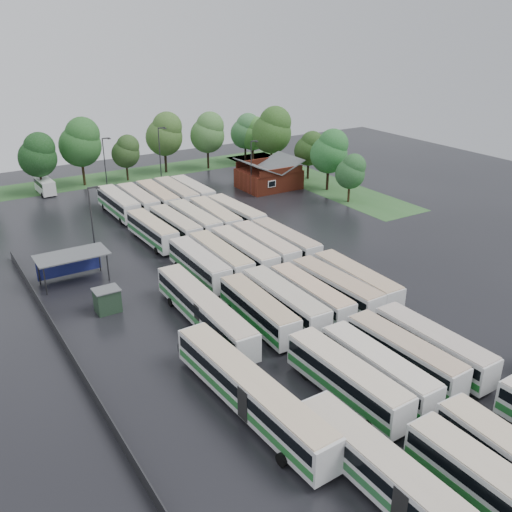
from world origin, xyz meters
TOP-DOWN VIEW (x-y plane):
  - ground at (0.00, 0.00)m, footprint 160.00×160.00m
  - brick_building at (24.00, 42.77)m, footprint 10.07×8.60m
  - wash_shed at (-17.20, 22.02)m, footprint 8.20×4.20m
  - utility_hut at (-16.20, 12.60)m, footprint 2.70×2.20m
  - grass_strip_north at (2.00, 64.80)m, footprint 80.00×10.00m
  - grass_strip_east at (34.00, 42.80)m, footprint 10.00×50.00m
  - west_fence at (-22.20, 8.00)m, footprint 0.10×50.00m
  - bus_r0c0 at (-4.44, -26.18)m, footprint 2.92×12.38m
  - bus_r1c0 at (-4.55, -12.33)m, footprint 3.03×12.59m
  - bus_r1c1 at (-1.33, -12.55)m, footprint 2.65×12.03m
  - bus_r1c2 at (2.16, -12.10)m, footprint 3.00×12.08m
  - bus_r1c3 at (5.35, -12.50)m, footprint 2.83×12.23m
  - bus_r2c0 at (-4.33, 1.48)m, footprint 3.04×12.22m
  - bus_r2c1 at (-1.22, 1.39)m, footprint 2.84×12.67m
  - bus_r2c2 at (2.03, 1.21)m, footprint 2.64×12.01m
  - bus_r2c3 at (5.28, 1.06)m, footprint 3.06×12.49m
  - bus_r2c4 at (8.26, 1.14)m, footprint 2.89×12.53m
  - bus_r3c0 at (-4.24, 14.76)m, footprint 2.80×12.18m
  - bus_r3c1 at (-1.30, 14.89)m, footprint 2.94×12.56m
  - bus_r3c2 at (2.01, 14.88)m, footprint 2.82×12.71m
  - bus_r3c3 at (5.18, 15.05)m, footprint 2.88×12.70m
  - bus_r3c4 at (8.37, 15.05)m, footprint 2.78×12.43m
  - bus_r4c0 at (-4.51, 28.43)m, footprint 2.84×12.06m
  - bus_r4c1 at (-1.07, 28.41)m, footprint 2.77×12.11m
  - bus_r4c2 at (2.06, 28.70)m, footprint 2.69×12.51m
  - bus_r4c3 at (5.24, 28.43)m, footprint 3.22×12.66m
  - bus_r4c4 at (8.56, 28.16)m, footprint 3.11×12.57m
  - bus_r5c0 at (-4.38, 42.27)m, footprint 2.76×12.61m
  - bus_r5c1 at (-1.23, 42.01)m, footprint 2.73×12.40m
  - bus_r5c2 at (1.98, 41.76)m, footprint 3.05×12.73m
  - bus_r5c3 at (5.29, 41.88)m, footprint 2.93×12.74m
  - bus_r5c4 at (8.37, 42.22)m, footprint 2.59×12.12m
  - artic_bus_west_a at (-9.19, -23.20)m, footprint 2.86×18.21m
  - artic_bus_west_b at (-8.94, 4.31)m, footprint 2.94×18.14m
  - artic_bus_west_c at (-12.15, -9.75)m, footprint 3.55×19.00m
  - minibus at (-11.33, 60.65)m, footprint 2.43×6.08m
  - tree_north_1 at (-11.63, 60.84)m, footprint 6.53×6.53m
  - tree_north_2 at (-3.73, 62.23)m, footprint 7.55×7.55m
  - tree_north_3 at (4.22, 61.26)m, footprint 5.24×5.24m
  - tree_north_4 at (12.91, 62.87)m, footprint 7.22×7.22m
  - tree_north_5 at (21.50, 61.18)m, footprint 6.93×6.93m
  - tree_north_6 at (30.71, 61.71)m, footprint 6.25×6.25m
  - tree_east_0 at (30.96, 28.52)m, footprint 4.95×4.95m
  - tree_east_1 at (32.47, 36.05)m, footprint 6.60×6.60m
  - tree_east_2 at (34.04, 43.97)m, footprint 5.52×5.52m
  - tree_east_3 at (31.34, 52.61)m, footprint 7.77×7.77m
  - tree_east_4 at (31.73, 60.29)m, footprint 5.89×5.88m
  - lamp_post_ne at (19.20, 40.84)m, footprint 1.45×0.28m
  - lamp_post_nw at (-13.07, 26.08)m, footprint 1.52×0.30m
  - lamp_post_back_w at (-2.27, 53.69)m, footprint 1.54×0.30m
  - lamp_post_back_e at (8.23, 54.53)m, footprint 1.63×0.32m
  - puddle_0 at (-2.40, -17.78)m, footprint 5.61×5.61m
  - puddle_2 at (-9.85, 0.76)m, footprint 6.93×6.93m
  - puddle_3 at (4.37, 0.06)m, footprint 4.06×4.06m

SIDE VIEW (x-z plane):
  - ground at x=0.00m, z-range 0.00..0.00m
  - puddle_0 at x=-2.40m, z-range 0.00..0.01m
  - puddle_2 at x=-9.85m, z-range 0.00..0.01m
  - puddle_3 at x=4.37m, z-range 0.00..0.01m
  - grass_strip_north at x=2.00m, z-range 0.00..0.01m
  - grass_strip_east at x=34.00m, z-range 0.00..0.01m
  - west_fence at x=-22.20m, z-range 0.00..1.20m
  - utility_hut at x=-16.20m, z-range 0.01..2.63m
  - minibus at x=-11.33m, z-range 0.14..2.77m
  - bus_r2c2 at x=2.03m, z-range 0.17..3.50m
  - bus_r1c2 at x=2.16m, z-range 0.17..3.50m
  - bus_r4c0 at x=-4.51m, z-range 0.17..3.51m
  - bus_r1c1 at x=-1.33m, z-range 0.17..3.51m
  - bus_r4c1 at x=-1.07m, z-range 0.17..3.53m
  - bus_r5c4 at x=8.37m, z-range 0.17..3.54m
  - bus_r2c0 at x=-4.33m, z-range 0.17..3.54m
  - bus_r3c0 at x=-4.24m, z-range 0.17..3.55m
  - artic_bus_west_b at x=-8.94m, z-range 0.18..3.54m
  - bus_r1c3 at x=5.35m, z-range 0.17..3.56m
  - brick_building at x=24.00m, z-range -0.83..4.56m
  - artic_bus_west_a at x=-9.19m, z-range 0.18..3.56m
  - bus_r0c0 at x=-4.44m, z-range 0.17..3.60m
  - bus_r5c1 at x=-1.23m, z-range 0.17..3.62m
  - bus_r3c4 at x=8.37m, z-range 0.17..3.62m
  - bus_r2c3 at x=5.28m, z-range 0.17..3.62m
  - bus_r4c4 at x=8.56m, z-range 0.17..3.65m
  - bus_r2c4 at x=8.26m, z-range 0.17..3.65m
  - bus_r3c1 at x=-1.30m, z-range 0.17..3.65m
  - bus_r4c2 at x=2.06m, z-range 0.17..3.65m
  - bus_r1c0 at x=-4.55m, z-range 0.17..3.66m
  - bus_r4c3 at x=5.24m, z-range 0.17..3.67m
  - bus_r5c0 at x=-4.38m, z-range 0.18..3.68m
  - bus_r2c1 at x=-1.22m, z-range 0.18..3.69m
  - bus_r5c2 at x=1.98m, z-range 0.18..3.70m
  - bus_r3c3 at x=5.18m, z-range 0.18..3.70m
  - bus_r5c3 at x=5.29m, z-range 0.18..3.71m
  - bus_r3c2 at x=2.01m, z-range 0.18..3.71m
  - artic_bus_west_c at x=-12.15m, z-range 0.19..3.70m
  - wash_shed at x=-17.20m, z-range 1.20..4.78m
  - tree_east_0 at x=30.96m, z-range 1.17..9.36m
  - lamp_post_ne at x=19.20m, z-range 0.76..10.20m
  - tree_north_3 at x=4.22m, z-range 1.24..9.93m
  - lamp_post_nw at x=-13.07m, z-range 0.80..10.69m
  - lamp_post_back_w at x=-2.27m, z-range 0.81..10.83m
  - tree_east_2 at x=34.04m, z-range 1.31..10.44m
  - lamp_post_back_e at x=8.23m, z-range 0.86..11.47m
  - tree_east_4 at x=31.73m, z-range 1.39..11.12m
  - tree_north_6 at x=30.71m, z-range 1.48..11.84m
  - tree_north_1 at x=-11.63m, z-range 1.55..12.37m
  - tree_east_1 at x=32.47m, z-range 1.57..12.51m
  - tree_north_5 at x=21.50m, z-range 1.65..13.12m
  - tree_north_4 at x=12.91m, z-range 1.71..13.67m
  - tree_north_2 at x=-3.73m, z-range 1.79..14.29m
  - tree_east_3 at x=31.34m, z-range 1.85..14.71m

